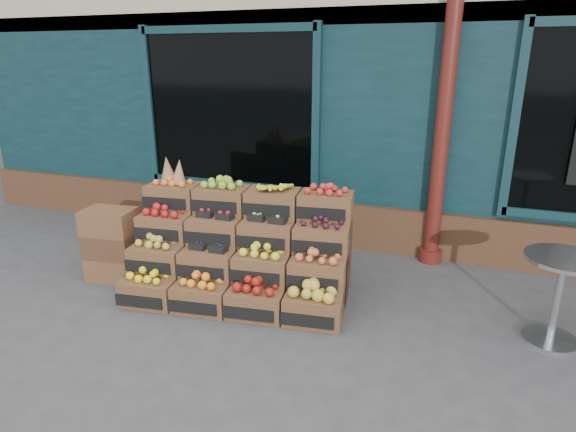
% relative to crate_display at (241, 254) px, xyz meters
% --- Properties ---
extents(ground, '(60.00, 60.00, 0.00)m').
position_rel_crate_display_xyz_m(ground, '(0.65, -0.49, -0.44)').
color(ground, '#3F3F41').
rests_on(ground, ground).
extents(shop_facade, '(12.00, 6.24, 4.80)m').
position_rel_crate_display_xyz_m(shop_facade, '(0.65, 4.62, 1.96)').
color(shop_facade, '#0D292E').
rests_on(shop_facade, ground).
extents(crate_display, '(2.38, 1.39, 1.41)m').
position_rel_crate_display_xyz_m(crate_display, '(0.00, 0.00, 0.00)').
color(crate_display, brown).
rests_on(crate_display, ground).
extents(spare_crates, '(0.60, 0.45, 0.83)m').
position_rel_crate_display_xyz_m(spare_crates, '(-1.52, -0.21, -0.02)').
color(spare_crates, brown).
rests_on(spare_crates, ground).
extents(bistro_table, '(0.65, 0.65, 0.82)m').
position_rel_crate_display_xyz_m(bistro_table, '(3.01, 0.07, 0.08)').
color(bistro_table, silver).
rests_on(bistro_table, ground).
extents(shopkeeper, '(0.79, 0.59, 1.97)m').
position_rel_crate_display_xyz_m(shopkeeper, '(-0.78, 2.19, 0.55)').
color(shopkeeper, '#1B612A').
rests_on(shopkeeper, ground).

